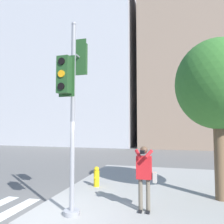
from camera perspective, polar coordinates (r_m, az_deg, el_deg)
The scene contains 8 objects.
ground_plane at distance 6.28m, azimuth -18.31°, elevation -25.87°, with size 160.00×160.00×0.00m, color slate.
sidewalk_corner at distance 8.69m, azimuth 17.87°, elevation -19.00°, with size 8.00×8.00×0.15m.
traffic_signal_pole at distance 5.82m, azimuth -10.14°, elevation 5.65°, with size 0.44×1.26×5.02m.
person_photographer at distance 6.06m, azimuth 8.52°, elevation -15.32°, with size 0.58×0.54×1.70m.
street_tree at distance 7.67m, azimuth 25.83°, elevation 6.40°, with size 2.59×2.59×4.99m.
fire_hydrant at distance 8.52m, azimuth -4.07°, elevation -16.47°, with size 0.21×0.27×0.73m.
building_left at distance 33.64m, azimuth -8.95°, elevation 10.17°, with size 18.14×13.05×21.00m.
building_right at distance 30.15m, azimuth 21.18°, elevation 11.28°, with size 13.72×11.25×20.21m.
Camera 1 is at (3.16, -4.88, 2.37)m, focal length 35.00 mm.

